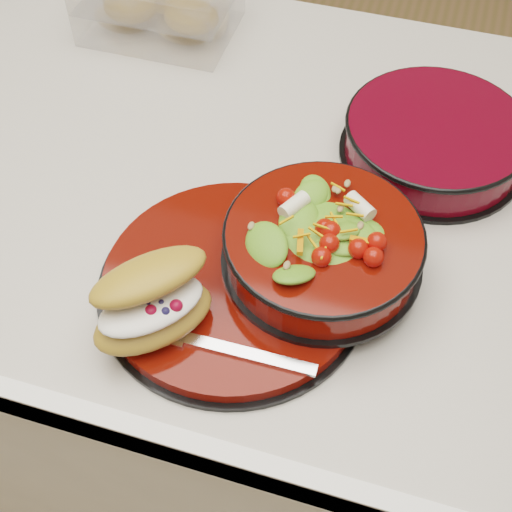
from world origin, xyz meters
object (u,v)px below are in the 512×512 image
(dinner_plate, at_px, (233,284))
(extra_bowl, at_px, (435,138))
(croissant, at_px, (154,302))
(fork, at_px, (223,347))
(salad_bowl, at_px, (323,242))
(pastry_box, at_px, (160,1))
(island_counter, at_px, (239,347))

(dinner_plate, height_order, extra_bowl, extra_bowl)
(dinner_plate, xyz_separation_m, croissant, (-0.06, -0.07, 0.05))
(extra_bowl, bearing_deg, croissant, -123.83)
(dinner_plate, distance_m, fork, 0.09)
(salad_bowl, bearing_deg, dinner_plate, -150.01)
(croissant, distance_m, fork, 0.08)
(pastry_box, bearing_deg, fork, -62.51)
(fork, bearing_deg, pastry_box, 26.80)
(island_counter, bearing_deg, salad_bowl, -42.43)
(salad_bowl, bearing_deg, fork, -116.73)
(croissant, relative_size, extra_bowl, 0.66)
(pastry_box, distance_m, extra_bowl, 0.45)
(island_counter, height_order, fork, fork)
(dinner_plate, relative_size, croissant, 1.92)
(dinner_plate, relative_size, salad_bowl, 1.35)
(salad_bowl, bearing_deg, extra_bowl, 67.78)
(extra_bowl, bearing_deg, salad_bowl, -112.22)
(croissant, distance_m, extra_bowl, 0.41)
(dinner_plate, bearing_deg, fork, -78.55)
(dinner_plate, relative_size, fork, 1.65)
(fork, bearing_deg, extra_bowl, -24.79)
(dinner_plate, bearing_deg, croissant, -126.80)
(fork, distance_m, pastry_box, 0.57)
(dinner_plate, height_order, salad_bowl, salad_bowl)
(salad_bowl, distance_m, extra_bowl, 0.24)
(fork, bearing_deg, dinner_plate, 10.62)
(island_counter, distance_m, salad_bowl, 0.54)
(salad_bowl, distance_m, croissant, 0.19)
(island_counter, relative_size, extra_bowl, 5.37)
(island_counter, relative_size, pastry_box, 5.86)
(salad_bowl, height_order, croissant, salad_bowl)
(fork, xyz_separation_m, pastry_box, (-0.27, 0.51, 0.02))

